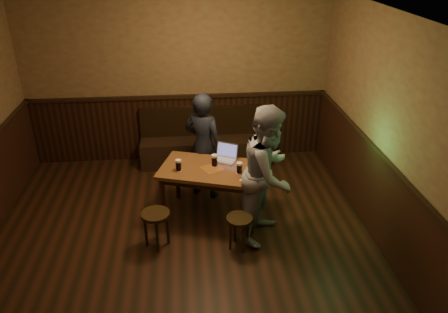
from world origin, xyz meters
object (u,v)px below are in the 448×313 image
Objects in this scene: person_grey at (268,174)px; bench at (206,145)px; laptop at (226,156)px; pint_right at (239,168)px; stool_right at (239,223)px; person_suit at (203,146)px; pint_mid at (214,160)px; pub_table at (212,175)px; pint_left at (178,165)px; stool_left at (156,219)px.

bench is at bearing 49.52° from person_grey.
laptop is (0.21, -1.38, 0.48)m from bench.
person_grey reaches higher than pint_right.
person_suit is (-0.37, 1.32, 0.45)m from stool_right.
laptop is at bearing 46.46° from pint_mid.
person_suit is (-0.09, -1.05, 0.49)m from bench.
laptop is (0.17, 0.18, -0.03)m from pint_mid.
person_suit is (-0.09, 0.57, 0.16)m from pub_table.
pub_table is at bearing -90.00° from bench.
person_grey is at bearing 33.84° from stool_right.
pint_mid is at bearing 106.65° from stool_right.
person_suit is (0.36, 0.59, -0.01)m from pint_left.
laptop is (0.95, 0.86, 0.41)m from stool_left.
stool_left is at bearing 91.43° from person_suit.
pub_table is at bearing 85.82° from person_grey.
pint_left is at bearing -169.34° from pint_mid.
bench is 4.56× the size of stool_left.
pint_mid is (0.48, 0.09, 0.00)m from pint_left.
bench is at bearing 107.68° from pub_table.
stool_left is at bearing -110.31° from laptop.
person_suit is at bearing -94.68° from bench.
pub_table is 9.70× the size of pint_left.
pint_left reaches higher than pint_right.
laptop is 0.88m from person_grey.
pint_left reaches higher than pub_table.
stool_right is at bearing -73.35° from pint_mid.
person_suit is (-0.12, 0.50, -0.02)m from pint_mid.
person_grey reaches higher than stool_right.
stool_left is 3.01× the size of pint_left.
laptop reaches higher than pint_left.
laptop reaches higher than pint_right.
pint_mid reaches higher than pint_left.
stool_right is (0.28, -2.38, 0.04)m from bench.
person_suit is at bearing 103.71° from pint_mid.
pub_table is at bearing 39.37° from stool_left.
pub_table is 4.02× the size of laptop.
pint_mid is 0.52m from person_suit.
pint_right is at bearing -37.34° from pint_mid.
person_suit is at bearing 60.91° from stool_left.
person_grey is (0.75, -1.06, 0.09)m from person_suit.
pub_table is 0.97× the size of person_suit.
pub_table is 0.86m from person_grey.
stool_left is at bearing -108.44° from bench.
stool_right is 2.75× the size of pint_left.
laptop is at bearing 94.37° from stool_right.
pint_mid is at bearing 80.45° from person_grey.
stool_left is 0.27× the size of person_grey.
person_grey is at bearing 155.89° from person_suit.
laptop is at bearing 64.11° from person_grey.
bench is 1.48m from laptop.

